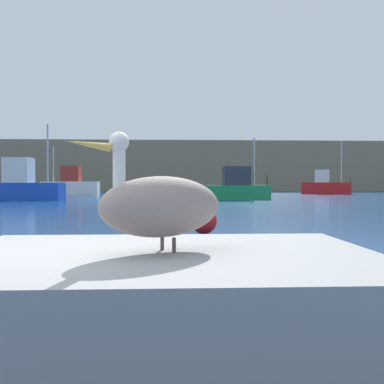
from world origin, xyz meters
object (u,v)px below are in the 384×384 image
(fishing_boat_blue, at_px, (24,185))
(mooring_buoy, at_px, (204,221))
(fishing_boat_white, at_px, (71,185))
(fishing_boat_red, at_px, (325,186))
(pelican, at_px, (161,205))
(fishing_boat_green, at_px, (234,187))

(fishing_boat_blue, xyz_separation_m, mooring_buoy, (10.85, -19.91, -0.76))
(fishing_boat_white, relative_size, fishing_boat_red, 0.95)
(fishing_boat_red, bearing_deg, fishing_boat_white, -147.93)
(pelican, distance_m, fishing_boat_white, 39.23)
(pelican, height_order, fishing_boat_red, fishing_boat_red)
(pelican, distance_m, mooring_buoy, 6.23)
(fishing_boat_green, distance_m, fishing_boat_blue, 14.52)
(pelican, height_order, fishing_boat_green, fishing_boat_green)
(pelican, bearing_deg, fishing_boat_white, -108.47)
(pelican, xyz_separation_m, fishing_boat_red, (16.64, 41.72, -0.06))
(fishing_boat_blue, distance_m, mooring_buoy, 22.69)
(fishing_boat_green, relative_size, fishing_boat_red, 0.92)
(fishing_boat_white, distance_m, mooring_buoy, 33.56)
(fishing_boat_white, height_order, mooring_buoy, fishing_boat_white)
(pelican, xyz_separation_m, fishing_boat_white, (-9.82, 37.98, 0.05))
(fishing_boat_white, height_order, fishing_boat_blue, fishing_boat_blue)
(fishing_boat_red, relative_size, fishing_boat_blue, 1.10)
(fishing_boat_white, bearing_deg, pelican, 105.25)
(fishing_boat_white, relative_size, mooring_buoy, 9.04)
(pelican, distance_m, fishing_boat_blue, 27.93)
(fishing_boat_green, xyz_separation_m, mooring_buoy, (-3.66, -20.51, -0.56))
(fishing_boat_red, bearing_deg, fishing_boat_green, -104.98)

